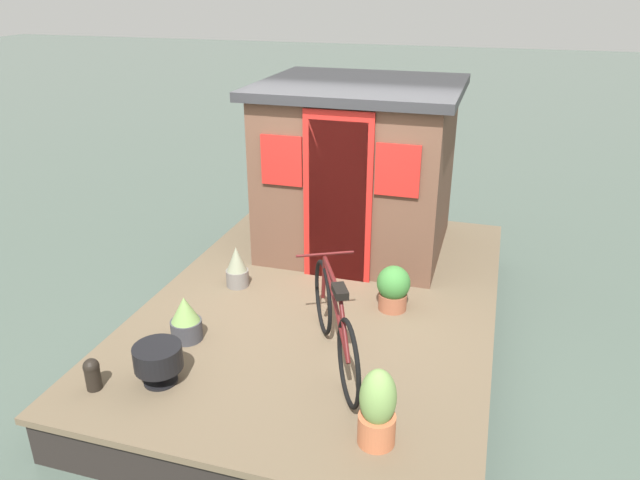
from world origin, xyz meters
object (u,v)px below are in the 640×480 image
Objects in this scene: charcoal_grill at (158,358)px; bicycle at (335,323)px; potted_plant_thyme at (377,409)px; potted_plant_lavender at (393,288)px; mooring_bollard at (92,373)px; houseboat_cabin at (358,167)px; potted_plant_mint at (237,267)px; potted_plant_fern at (186,319)px.

bicycle is at bearing -62.19° from charcoal_grill.
bicycle is at bearing 32.53° from potted_plant_thyme.
potted_plant_lavender is 2.77m from mooring_bollard.
bicycle is (-2.41, -0.39, -0.60)m from houseboat_cabin.
potted_plant_thyme is (-1.87, -1.87, 0.07)m from potted_plant_mint.
charcoal_grill is at bearing 137.11° from potted_plant_lavender.
houseboat_cabin is 3.68× the size of potted_plant_thyme.
potted_plant_thyme reaches higher than potted_plant_mint.
charcoal_grill is at bearing 164.29° from houseboat_cabin.
potted_plant_fern is 2.05m from potted_plant_thyme.
charcoal_grill is (-1.69, -0.08, 0.01)m from potted_plant_mint.
potted_plant_thyme is (-1.85, -0.23, 0.05)m from potted_plant_lavender.
potted_plant_lavender is (1.02, -0.31, -0.15)m from bicycle.
bicycle is 1.43m from charcoal_grill.
bicycle is at bearing -62.49° from mooring_bollard.
mooring_bollard is (-1.91, 2.01, -0.09)m from potted_plant_lavender.
potted_plant_fern is (-2.45, 0.96, -0.77)m from houseboat_cabin.
potted_plant_fern is 1.07m from potted_plant_mint.
bicycle is at bearing -127.67° from potted_plant_mint.
bicycle is 1.36m from potted_plant_fern.
potted_plant_thyme is at bearing -147.47° from bicycle.
charcoal_grill is (-0.66, 1.25, -0.16)m from bicycle.
potted_plant_mint is 0.74× the size of potted_plant_thyme.
potted_plant_lavender is 1.17× the size of charcoal_grill.
potted_plant_thyme is at bearing -95.57° from charcoal_grill.
bicycle is 3.98× the size of charcoal_grill.
mooring_bollard is at bearing 91.34° from potted_plant_thyme.
houseboat_cabin is 5.23× the size of potted_plant_fern.
potted_plant_lavender is at bearing -90.49° from potted_plant_mint.
potted_plant_thyme is at bearing -88.66° from mooring_bollard.
bicycle is at bearing -88.34° from potted_plant_fern.
potted_plant_fern is 1.09× the size of charcoal_grill.
potted_plant_thyme is at bearing -164.13° from houseboat_cabin.
potted_plant_fern is at bearing 158.58° from houseboat_cabin.
bicycle reaches higher than potted_plant_lavender.
potted_plant_fern is at bearing 122.53° from potted_plant_lavender.
bicycle reaches higher than charcoal_grill.
bicycle is at bearing -170.82° from houseboat_cabin.
potted_plant_fern is at bearing 67.08° from potted_plant_thyme.
houseboat_cabin reaches higher than potted_plant_thyme.
mooring_bollard is (-0.23, 0.45, -0.08)m from charcoal_grill.
potted_plant_mint is (1.03, 1.34, -0.17)m from bicycle.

